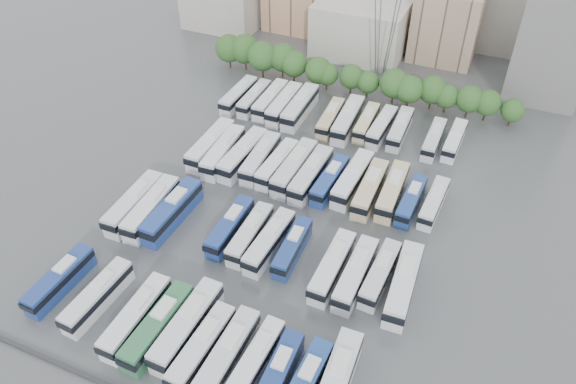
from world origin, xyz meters
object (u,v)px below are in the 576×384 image
at_px(bus_r2_s1, 211,145).
at_px(bus_r3_s13, 454,140).
at_px(bus_r2_s2, 223,152).
at_px(bus_r2_s5, 277,164).
at_px(bus_r1_s11, 356,274).
at_px(bus_r2_s6, 294,168).
at_px(bus_r1_s12, 380,274).
at_px(bus_r3_s2, 270,100).
at_px(bus_r0_s5, 158,326).
at_px(bus_r2_s4, 260,158).
at_px(bus_r1_s7, 269,241).
at_px(bus_r0_s7, 202,347).
at_px(bus_r1_s1, 152,208).
at_px(bus_r0_s8, 227,355).
at_px(bus_r2_s3, 243,154).
at_px(bus_r3_s8, 366,122).
at_px(bus_r1_s6, 250,234).
at_px(bus_r2_s8, 330,180).
at_px(bus_r1_s0, 134,203).
at_px(bus_r3_s10, 400,129).
at_px(bus_r2_s11, 392,191).
at_px(bus_r2_s13, 434,203).
at_px(bus_r3_s0, 239,95).
at_px(bus_r2_s10, 370,189).
at_px(bus_r2_s7, 311,174).
at_px(bus_r1_s13, 403,284).
at_px(bus_r1_s2, 172,211).
at_px(bus_r0_s0, 60,280).
at_px(bus_r1_s8, 292,247).
at_px(bus_r0_s2, 98,296).
at_px(bus_r3_s12, 434,139).
at_px(bus_r3_s1, 254,98).
at_px(bus_r2_s9, 353,179).
at_px(bus_r0_s9, 256,360).
at_px(bus_r0_s6, 187,326).
at_px(bus_r0_s10, 277,376).
at_px(bus_r3_s7, 348,119).
at_px(bus_r0_s12, 336,384).
at_px(bus_r2_s12, 411,200).
at_px(bus_r3_s6, 330,118).
at_px(bus_r3_s4, 300,107).

distance_m(bus_r2_s1, bus_r3_s13, 43.92).
height_order(bus_r2_s2, bus_r2_s5, bus_r2_s2).
height_order(bus_r1_s11, bus_r2_s6, bus_r2_s6).
relative_size(bus_r1_s12, bus_r3_s2, 0.95).
distance_m(bus_r0_s5, bus_r2_s4, 36.79).
distance_m(bus_r1_s7, bus_r2_s4, 20.10).
bearing_deg(bus_r0_s7, bus_r1_s1, 138.91).
distance_m(bus_r0_s8, bus_r2_s3, 40.05).
bearing_deg(bus_r3_s8, bus_r1_s6, -102.23).
bearing_deg(bus_r1_s12, bus_r2_s2, 156.89).
bearing_deg(bus_r2_s8, bus_r1_s0, -142.65).
bearing_deg(bus_r3_s10, bus_r3_s8, -178.03).
relative_size(bus_r2_s11, bus_r3_s2, 1.04).
xyz_separation_m(bus_r2_s13, bus_r3_s0, (-43.11, 16.62, 0.16)).
bearing_deg(bus_r2_s11, bus_r0_s7, -111.04).
bearing_deg(bus_r2_s1, bus_r2_s10, -0.60).
xyz_separation_m(bus_r1_s11, bus_r2_s7, (-13.65, 17.68, 0.10)).
bearing_deg(bus_r1_s12, bus_r1_s13, -9.43).
distance_m(bus_r1_s2, bus_r1_s13, 36.40).
xyz_separation_m(bus_r0_s0, bus_r1_s8, (26.57, 18.25, -0.11)).
distance_m(bus_r0_s2, bus_r3_s12, 62.96).
xyz_separation_m(bus_r1_s13, bus_r3_s1, (-39.68, 35.44, -0.31)).
relative_size(bus_r2_s1, bus_r2_s5, 1.10).
bearing_deg(bus_r3_s13, bus_r3_s12, -159.51).
bearing_deg(bus_r0_s8, bus_r3_s12, 77.30).
bearing_deg(bus_r2_s5, bus_r2_s9, 7.82).
distance_m(bus_r2_s4, bus_r2_s6, 6.49).
height_order(bus_r0_s8, bus_r0_s9, bus_r0_s8).
bearing_deg(bus_r0_s6, bus_r2_s6, 91.63).
height_order(bus_r0_s10, bus_r3_s7, bus_r3_s7).
height_order(bus_r0_s8, bus_r2_s2, bus_r2_s2).
bearing_deg(bus_r1_s13, bus_r0_s10, -120.24).
xyz_separation_m(bus_r1_s12, bus_r3_s0, (-39.56, 34.35, 0.06)).
xyz_separation_m(bus_r1_s6, bus_r2_s6, (-0.07, 16.94, 0.28)).
distance_m(bus_r0_s10, bus_r2_s1, 47.30).
relative_size(bus_r2_s6, bus_r2_s8, 1.16).
height_order(bus_r0_s10, bus_r3_s2, bus_r3_s2).
distance_m(bus_r0_s6, bus_r2_s2, 36.71).
height_order(bus_r0_s12, bus_r2_s11, bus_r0_s12).
bearing_deg(bus_r1_s0, bus_r0_s7, -40.12).
relative_size(bus_r0_s6, bus_r2_s12, 1.23).
relative_size(bus_r3_s1, bus_r3_s6, 0.99).
distance_m(bus_r2_s1, bus_r3_s8, 29.55).
height_order(bus_r3_s10, bus_r3_s12, bus_r3_s10).
xyz_separation_m(bus_r1_s0, bus_r2_s13, (42.94, 19.26, -0.36)).
height_order(bus_r0_s10, bus_r1_s2, bus_r1_s2).
bearing_deg(bus_r2_s1, bus_r2_s11, 1.16).
xyz_separation_m(bus_r2_s3, bus_r3_s4, (3.21, 18.19, 0.03)).
xyz_separation_m(bus_r0_s7, bus_r1_s11, (13.39, 18.56, 0.04)).
bearing_deg(bus_r3_s10, bus_r1_s2, -127.04).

